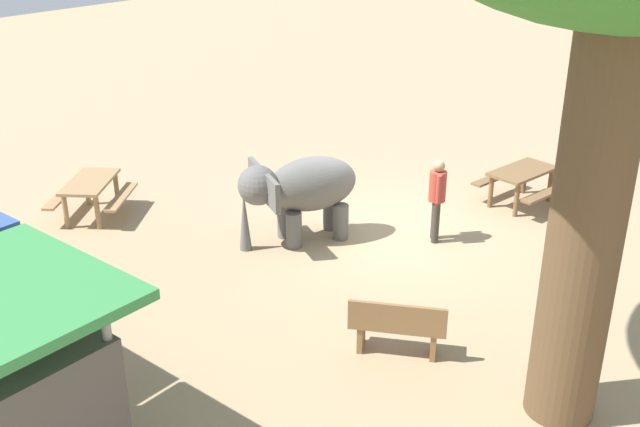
% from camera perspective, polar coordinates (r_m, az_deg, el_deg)
% --- Properties ---
extents(ground_plane, '(60.00, 60.00, 0.00)m').
position_cam_1_polar(ground_plane, '(14.69, 5.50, -1.49)').
color(ground_plane, tan).
extents(elephant, '(1.97, 2.29, 1.63)m').
position_cam_1_polar(elephant, '(13.95, -1.50, 1.88)').
color(elephant, slate).
rests_on(elephant, ground_plane).
extents(person_handler, '(0.34, 0.43, 1.62)m').
position_cam_1_polar(person_handler, '(14.12, 8.91, 1.46)').
color(person_handler, '#3F3833').
rests_on(person_handler, ground_plane).
extents(wooden_bench, '(1.42, 1.01, 0.88)m').
position_cam_1_polar(wooden_bench, '(10.85, 5.91, -8.52)').
color(wooden_bench, olive).
rests_on(wooden_bench, ground_plane).
extents(picnic_table_near, '(1.71, 1.73, 0.78)m').
position_cam_1_polar(picnic_table_near, '(16.28, 15.13, 2.61)').
color(picnic_table_near, brown).
rests_on(picnic_table_near, ground_plane).
extents(picnic_table_far, '(2.08, 2.08, 0.78)m').
position_cam_1_polar(picnic_table_far, '(15.84, -17.07, 1.77)').
color(picnic_table_far, '#9E7A51').
rests_on(picnic_table_far, ground_plane).
extents(market_stall_green, '(2.50, 2.50, 2.52)m').
position_cam_1_polar(market_stall_green, '(8.86, -23.10, -13.64)').
color(market_stall_green, '#59514C').
rests_on(market_stall_green, ground_plane).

